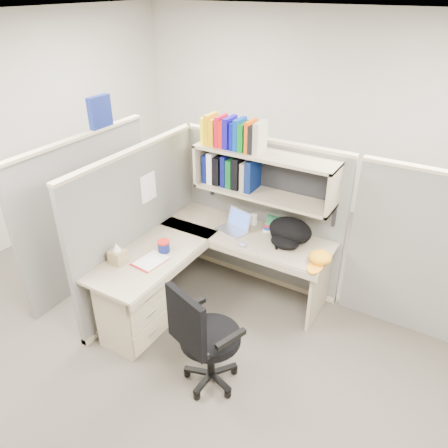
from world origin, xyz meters
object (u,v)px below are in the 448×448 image
Objects in this scene: backpack at (288,233)px; task_chair at (206,352)px; snack_canister at (164,246)px; laptop at (232,222)px; desk at (164,289)px.

backpack is 1.38m from task_chair.
laptop is at bearing 61.04° from snack_canister.
desk is 0.95m from laptop.
snack_canister is 1.09m from task_chair.
desk is at bearing -59.13° from snack_canister.
snack_canister is at bearing -160.07° from backpack.
task_chair is (-0.11, -1.28, -0.49)m from backpack.
desk is at bearing -92.81° from laptop.
backpack reaches higher than snack_canister.
laptop is (0.26, 0.82, 0.40)m from desk.
task_chair is at bearing -28.80° from desk.
snack_canister reaches higher than desk.
backpack is 3.65× the size of snack_canister.
desk is 4.12× the size of backpack.
laptop is 1.39m from task_chair.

